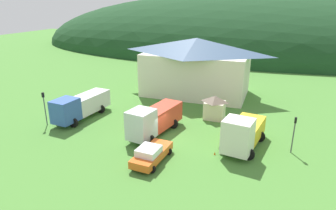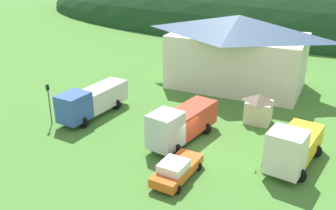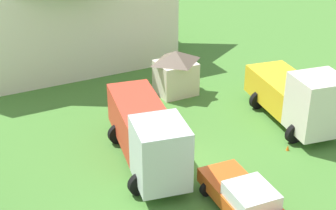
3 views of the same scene
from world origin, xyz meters
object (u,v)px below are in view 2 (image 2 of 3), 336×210
Objects in this scene: service_pickup_orange at (177,169)px; traffic_light_west at (49,100)px; box_truck_blue at (91,100)px; traffic_cone_mid_row at (256,173)px; play_shed_cream at (259,108)px; traffic_cone_near_pickup at (189,167)px; tow_truck_silver at (181,123)px; heavy_rig_striped at (293,146)px; depot_building at (237,51)px.

service_pickup_orange is 1.29× the size of traffic_light_west.
box_truck_blue is 17.85m from traffic_cone_mid_row.
play_shed_cream reaches higher than traffic_cone_near_pickup.
tow_truck_silver is 9.44m from heavy_rig_striped.
play_shed_cream is 8.16m from heavy_rig_striped.
traffic_light_west is at bearing 173.63° from traffic_cone_near_pickup.
service_pickup_orange is 6.17m from traffic_cone_mid_row.
depot_building is 16.36m from tow_truck_silver.
traffic_cone_near_pickup is at bearing -54.85° from heavy_rig_striped.
traffic_light_west is (-18.07, -8.76, 0.94)m from play_shed_cream.
traffic_light_west is at bearing -126.01° from depot_building.
traffic_light_west is at bearing -34.68° from box_truck_blue.
traffic_light_west is (-2.59, -3.09, 0.74)m from box_truck_blue.
heavy_rig_striped reaches higher than traffic_cone_mid_row.
traffic_cone_near_pickup is (2.04, -19.75, -4.45)m from depot_building.
traffic_light_west is (-13.12, -18.06, -1.99)m from depot_building.
traffic_light_west reaches higher than tow_truck_silver.
box_truck_blue is at bearing 50.02° from traffic_light_west.
service_pickup_orange is 8.40× the size of traffic_cone_mid_row.
service_pickup_orange is (1.77, -21.65, -3.62)m from depot_building.
traffic_cone_mid_row is (-2.24, -2.06, -1.79)m from heavy_rig_striped.
box_truck_blue is 13.56m from traffic_cone_near_pickup.
depot_building reaches higher than service_pickup_orange.
box_truck_blue is 1.67× the size of service_pickup_orange.
box_truck_blue is 16.43× the size of traffic_cone_near_pickup.
depot_building reaches higher than box_truck_blue.
tow_truck_silver is 1.11× the size of heavy_rig_striped.
traffic_cone_mid_row is (4.88, 1.41, 0.00)m from traffic_cone_near_pickup.
traffic_cone_near_pickup is at bearing 74.48° from box_truck_blue.
traffic_cone_mid_row is (5.14, 3.31, -0.83)m from service_pickup_orange.
traffic_cone_near_pickup is (2.32, -3.61, -1.81)m from tow_truck_silver.
depot_building is 20.35m from traffic_cone_near_pickup.
service_pickup_orange reaches higher than traffic_cone_near_pickup.
traffic_light_west reaches higher than play_shed_cream.
play_shed_cream is 0.34× the size of box_truck_blue.
traffic_cone_mid_row is at bearing -69.34° from depot_building.
tow_truck_silver reaches higher than traffic_cone_mid_row.
heavy_rig_striped is 9.18m from service_pickup_orange.
heavy_rig_striped is at bearing 42.58° from traffic_cone_mid_row.
box_truck_blue is (-15.48, -5.68, 0.20)m from play_shed_cream.
heavy_rig_striped is at bearing -58.95° from play_shed_cream.
tow_truck_silver is 7.74m from traffic_cone_mid_row.
box_truck_blue is 14.03m from service_pickup_orange.
tow_truck_silver is (-5.23, -6.85, 0.28)m from play_shed_cream.
traffic_cone_near_pickup is (0.27, 1.89, -0.83)m from service_pickup_orange.
heavy_rig_striped is 22.36m from traffic_light_west.
depot_building is 18.51m from box_truck_blue.
tow_truck_silver reaches higher than traffic_cone_near_pickup.
play_shed_cream is 0.57× the size of service_pickup_orange.
depot_building reaches higher than traffic_light_west.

